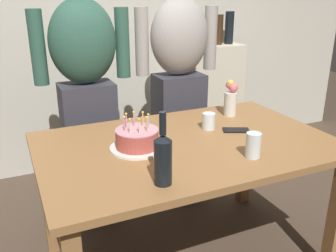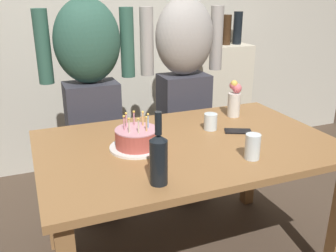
{
  "view_description": "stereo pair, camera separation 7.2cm",
  "coord_description": "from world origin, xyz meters",
  "px_view_note": "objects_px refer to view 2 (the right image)",
  "views": [
    {
      "loc": [
        -0.81,
        -1.56,
        1.47
      ],
      "look_at": [
        -0.11,
        0.01,
        0.84
      ],
      "focal_mm": 39.5,
      "sensor_mm": 36.0,
      "label": 1
    },
    {
      "loc": [
        -0.74,
        -1.58,
        1.47
      ],
      "look_at": [
        -0.11,
        0.01,
        0.84
      ],
      "focal_mm": 39.5,
      "sensor_mm": 36.0,
      "label": 2
    }
  ],
  "objects_px": {
    "birthday_cake": "(137,139)",
    "water_glass_far": "(211,122)",
    "cell_phone": "(238,131)",
    "water_glass_near": "(253,147)",
    "flower_vase": "(234,99)",
    "person_woman_cardigan": "(184,81)",
    "wine_bottle": "(159,157)",
    "person_man_bearded": "(91,90)"
  },
  "relations": [
    {
      "from": "birthday_cake",
      "to": "flower_vase",
      "type": "distance_m",
      "value": 0.75
    },
    {
      "from": "cell_phone",
      "to": "water_glass_far",
      "type": "bearing_deg",
      "value": 168.21
    },
    {
      "from": "water_glass_far",
      "to": "cell_phone",
      "type": "distance_m",
      "value": 0.16
    },
    {
      "from": "birthday_cake",
      "to": "person_woman_cardigan",
      "type": "bearing_deg",
      "value": 51.27
    },
    {
      "from": "birthday_cake",
      "to": "person_man_bearded",
      "type": "distance_m",
      "value": 0.72
    },
    {
      "from": "wine_bottle",
      "to": "person_woman_cardigan",
      "type": "relative_size",
      "value": 0.18
    },
    {
      "from": "water_glass_far",
      "to": "flower_vase",
      "type": "xyz_separation_m",
      "value": [
        0.24,
        0.16,
        0.06
      ]
    },
    {
      "from": "birthday_cake",
      "to": "flower_vase",
      "type": "relative_size",
      "value": 1.2
    },
    {
      "from": "flower_vase",
      "to": "cell_phone",
      "type": "bearing_deg",
      "value": -115.99
    },
    {
      "from": "water_glass_near",
      "to": "birthday_cake",
      "type": "bearing_deg",
      "value": 146.0
    },
    {
      "from": "cell_phone",
      "to": "flower_vase",
      "type": "bearing_deg",
      "value": 88.95
    },
    {
      "from": "water_glass_near",
      "to": "flower_vase",
      "type": "distance_m",
      "value": 0.62
    },
    {
      "from": "person_woman_cardigan",
      "to": "birthday_cake",
      "type": "bearing_deg",
      "value": 51.27
    },
    {
      "from": "water_glass_far",
      "to": "person_woman_cardigan",
      "type": "bearing_deg",
      "value": 79.81
    },
    {
      "from": "water_glass_far",
      "to": "wine_bottle",
      "type": "xyz_separation_m",
      "value": [
        -0.48,
        -0.47,
        0.07
      ]
    },
    {
      "from": "water_glass_far",
      "to": "person_woman_cardigan",
      "type": "relative_size",
      "value": 0.06
    },
    {
      "from": "flower_vase",
      "to": "water_glass_far",
      "type": "bearing_deg",
      "value": -147.42
    },
    {
      "from": "water_glass_far",
      "to": "person_man_bearded",
      "type": "bearing_deg",
      "value": 131.77
    },
    {
      "from": "birthday_cake",
      "to": "water_glass_far",
      "type": "bearing_deg",
      "value": 12.49
    },
    {
      "from": "wine_bottle",
      "to": "person_woman_cardigan",
      "type": "xyz_separation_m",
      "value": [
        0.59,
        1.08,
        0.02
      ]
    },
    {
      "from": "birthday_cake",
      "to": "cell_phone",
      "type": "bearing_deg",
      "value": 1.0
    },
    {
      "from": "water_glass_far",
      "to": "wine_bottle",
      "type": "distance_m",
      "value": 0.68
    },
    {
      "from": "birthday_cake",
      "to": "person_man_bearded",
      "type": "xyz_separation_m",
      "value": [
        -0.08,
        0.71,
        0.09
      ]
    },
    {
      "from": "person_man_bearded",
      "to": "person_woman_cardigan",
      "type": "distance_m",
      "value": 0.65
    },
    {
      "from": "person_man_bearded",
      "to": "water_glass_far",
      "type": "bearing_deg",
      "value": 131.77
    },
    {
      "from": "flower_vase",
      "to": "person_woman_cardigan",
      "type": "relative_size",
      "value": 0.14
    },
    {
      "from": "birthday_cake",
      "to": "cell_phone",
      "type": "xyz_separation_m",
      "value": [
        0.58,
        0.01,
        -0.04
      ]
    },
    {
      "from": "cell_phone",
      "to": "person_woman_cardigan",
      "type": "xyz_separation_m",
      "value": [
        -0.01,
        0.7,
        0.13
      ]
    },
    {
      "from": "birthday_cake",
      "to": "water_glass_far",
      "type": "relative_size",
      "value": 2.95
    },
    {
      "from": "flower_vase",
      "to": "person_woman_cardigan",
      "type": "distance_m",
      "value": 0.47
    },
    {
      "from": "person_woman_cardigan",
      "to": "wine_bottle",
      "type": "bearing_deg",
      "value": 61.24
    },
    {
      "from": "water_glass_near",
      "to": "flower_vase",
      "type": "height_order",
      "value": "flower_vase"
    },
    {
      "from": "wine_bottle",
      "to": "person_man_bearded",
      "type": "height_order",
      "value": "person_man_bearded"
    },
    {
      "from": "cell_phone",
      "to": "birthday_cake",
      "type": "bearing_deg",
      "value": -154.06
    },
    {
      "from": "birthday_cake",
      "to": "water_glass_far",
      "type": "xyz_separation_m",
      "value": [
        0.46,
        0.1,
        -0.0
      ]
    },
    {
      "from": "wine_bottle",
      "to": "cell_phone",
      "type": "bearing_deg",
      "value": 32.07
    },
    {
      "from": "cell_phone",
      "to": "flower_vase",
      "type": "distance_m",
      "value": 0.29
    },
    {
      "from": "flower_vase",
      "to": "wine_bottle",
      "type": "bearing_deg",
      "value": -139.21
    },
    {
      "from": "water_glass_near",
      "to": "flower_vase",
      "type": "relative_size",
      "value": 0.53
    },
    {
      "from": "wine_bottle",
      "to": "water_glass_near",
      "type": "bearing_deg",
      "value": 7.22
    },
    {
      "from": "water_glass_far",
      "to": "person_man_bearded",
      "type": "height_order",
      "value": "person_man_bearded"
    },
    {
      "from": "cell_phone",
      "to": "person_woman_cardigan",
      "type": "bearing_deg",
      "value": 116.05
    }
  ]
}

